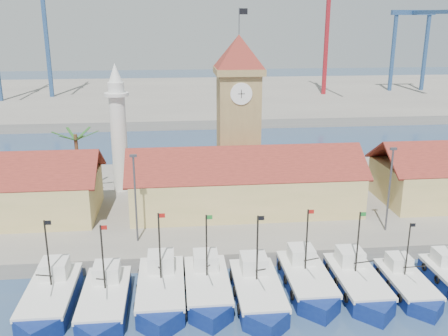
{
  "coord_description": "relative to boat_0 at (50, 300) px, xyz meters",
  "views": [
    {
      "loc": [
        -8.03,
        -34.75,
        23.11
      ],
      "look_at": [
        -2.61,
        18.0,
        7.08
      ],
      "focal_mm": 40.0,
      "sensor_mm": 36.0,
      "label": 1
    }
  ],
  "objects": [
    {
      "name": "ground",
      "position": [
        18.64,
        -2.66,
        -0.82
      ],
      "size": [
        400.0,
        400.0,
        0.0
      ],
      "primitive_type": "plane",
      "color": "navy",
      "rests_on": "ground"
    },
    {
      "name": "quay",
      "position": [
        18.64,
        21.34,
        -0.07
      ],
      "size": [
        140.0,
        32.0,
        1.5
      ],
      "primitive_type": "cube",
      "color": "gray",
      "rests_on": "ground"
    },
    {
      "name": "terminal",
      "position": [
        18.64,
        107.34,
        0.18
      ],
      "size": [
        240.0,
        80.0,
        2.0
      ],
      "primitive_type": "cube",
      "color": "gray",
      "rests_on": "ground"
    },
    {
      "name": "boat_0",
      "position": [
        0.0,
        0.0,
        0.0
      ],
      "size": [
        3.83,
        10.48,
        7.93
      ],
      "color": "navy",
      "rests_on": "ground"
    },
    {
      "name": "boat_1",
      "position": [
        4.54,
        -0.87,
        -0.03
      ],
      "size": [
        3.7,
        10.14,
        7.67
      ],
      "color": "navy",
      "rests_on": "ground"
    },
    {
      "name": "boat_2",
      "position": [
        9.12,
        0.16,
        0.02
      ],
      "size": [
        3.91,
        10.71,
        8.11
      ],
      "color": "navy",
      "rests_on": "ground"
    },
    {
      "name": "boat_3",
      "position": [
        13.08,
        0.41,
        -0.03
      ],
      "size": [
        3.7,
        10.15,
        7.68
      ],
      "color": "navy",
      "rests_on": "ground"
    },
    {
      "name": "boat_4",
      "position": [
        17.26,
        -0.87,
        0.0
      ],
      "size": [
        3.84,
        10.52,
        7.96
      ],
      "color": "navy",
      "rests_on": "ground"
    },
    {
      "name": "boat_5",
      "position": [
        21.9,
        0.68,
        -0.02
      ],
      "size": [
        3.72,
        10.18,
        7.7
      ],
      "color": "navy",
      "rests_on": "ground"
    },
    {
      "name": "boat_6",
      "position": [
        26.21,
        -0.19,
        -0.03
      ],
      "size": [
        3.69,
        10.11,
        7.65
      ],
      "color": "navy",
      "rests_on": "ground"
    },
    {
      "name": "boat_7",
      "position": [
        30.47,
        -0.75,
        -0.13
      ],
      "size": [
        3.22,
        8.81,
        6.67
      ],
      "color": "navy",
      "rests_on": "ground"
    },
    {
      "name": "hall_center",
      "position": [
        18.64,
        17.34,
        3.17
      ],
      "size": [
        27.04,
        10.13,
        7.61
      ],
      "color": "#DEBF79",
      "rests_on": "quay"
    },
    {
      "name": "clock_tower",
      "position": [
        18.64,
        23.33,
        11.14
      ],
      "size": [
        5.8,
        5.8,
        22.7
      ],
      "color": "#9E8851",
      "rests_on": "quay"
    },
    {
      "name": "minaret",
      "position": [
        3.64,
        25.34,
        8.91
      ],
      "size": [
        3.0,
        3.0,
        16.3
      ],
      "color": "silver",
      "rests_on": "quay"
    },
    {
      "name": "palm_tree",
      "position": [
        -1.36,
        23.34,
        5.43
      ],
      "size": [
        5.6,
        5.03,
        8.39
      ],
      "color": "brown",
      "rests_on": "quay"
    },
    {
      "name": "lamp_posts",
      "position": [
        19.14,
        9.34,
        5.66
      ],
      "size": [
        80.7,
        0.25,
        9.03
      ],
      "color": "#3F3F44",
      "rests_on": "quay"
    },
    {
      "name": "crane_blue_near",
      "position": [
        -22.85,
        104.39,
        25.68
      ],
      "size": [
        1.0,
        29.64,
        44.64
      ],
      "color": "navy",
      "rests_on": "terminal"
    },
    {
      "name": "crane_red_right",
      "position": [
        53.72,
        100.42,
        23.49
      ],
      "size": [
        1.0,
        35.52,
        39.81
      ],
      "color": "maroon",
      "rests_on": "terminal"
    },
    {
      "name": "gantry",
      "position": [
        80.64,
        103.99,
        19.22
      ],
      "size": [
        13.0,
        22.0,
        23.2
      ],
      "color": "navy",
      "rests_on": "terminal"
    }
  ]
}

